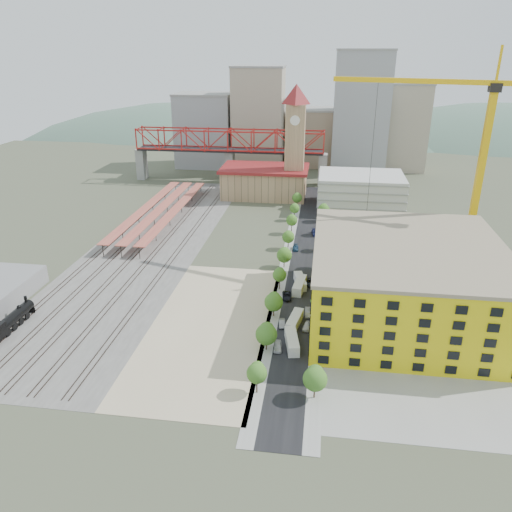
# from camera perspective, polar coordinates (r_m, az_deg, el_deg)

# --- Properties ---
(ground) EXTENTS (400.00, 400.00, 0.00)m
(ground) POSITION_cam_1_polar(r_m,az_deg,el_deg) (147.91, -1.00, -1.84)
(ground) COLOR #474C38
(ground) RESTS_ON ground
(ballast_strip) EXTENTS (36.00, 165.00, 0.06)m
(ballast_strip) POSITION_cam_1_polar(r_m,az_deg,el_deg) (172.20, -12.01, 1.30)
(ballast_strip) COLOR #605E59
(ballast_strip) RESTS_ON ground
(dirt_lot) EXTENTS (28.00, 67.00, 0.06)m
(dirt_lot) POSITION_cam_1_polar(r_m,az_deg,el_deg) (121.19, -5.22, -7.87)
(dirt_lot) COLOR tan
(dirt_lot) RESTS_ON ground
(street_asphalt) EXTENTS (12.00, 170.00, 0.06)m
(street_asphalt) POSITION_cam_1_polar(r_m,az_deg,el_deg) (160.18, 5.49, 0.06)
(street_asphalt) COLOR black
(street_asphalt) RESTS_ON ground
(sidewalk_west) EXTENTS (3.00, 170.00, 0.04)m
(sidewalk_west) POSITION_cam_1_polar(r_m,az_deg,el_deg) (160.46, 3.53, 0.16)
(sidewalk_west) COLOR gray
(sidewalk_west) RESTS_ON ground
(sidewalk_east) EXTENTS (3.00, 170.00, 0.04)m
(sidewalk_east) POSITION_cam_1_polar(r_m,az_deg,el_deg) (160.10, 7.46, -0.05)
(sidewalk_east) COLOR gray
(sidewalk_east) RESTS_ON ground
(construction_pad) EXTENTS (50.00, 90.00, 0.06)m
(construction_pad) POSITION_cam_1_polar(r_m,az_deg,el_deg) (130.67, 17.57, -6.51)
(construction_pad) COLOR gray
(construction_pad) RESTS_ON ground
(rail_tracks) EXTENTS (26.56, 160.00, 0.18)m
(rail_tracks) POSITION_cam_1_polar(r_m,az_deg,el_deg) (172.76, -12.57, 1.37)
(rail_tracks) COLOR #382B23
(rail_tracks) RESTS_ON ground
(platform_canopies) EXTENTS (16.00, 80.00, 4.12)m
(platform_canopies) POSITION_cam_1_polar(r_m,az_deg,el_deg) (196.98, -10.86, 5.35)
(platform_canopies) COLOR #BD6648
(platform_canopies) RESTS_ON ground
(station_hall) EXTENTS (38.00, 24.00, 13.10)m
(station_hall) POSITION_cam_1_polar(r_m,az_deg,el_deg) (223.24, 1.00, 8.52)
(station_hall) COLOR tan
(station_hall) RESTS_ON ground
(clock_tower) EXTENTS (12.00, 12.00, 52.00)m
(clock_tower) POSITION_cam_1_polar(r_m,az_deg,el_deg) (215.71, 4.51, 13.93)
(clock_tower) COLOR tan
(clock_tower) RESTS_ON ground
(parking_garage) EXTENTS (34.00, 26.00, 14.00)m
(parking_garage) POSITION_cam_1_polar(r_m,az_deg,el_deg) (210.52, 11.82, 7.26)
(parking_garage) COLOR silver
(parking_garage) RESTS_ON ground
(truss_bridge) EXTENTS (94.00, 9.60, 25.60)m
(truss_bridge) POSITION_cam_1_polar(r_m,az_deg,el_deg) (245.98, -3.05, 12.73)
(truss_bridge) COLOR gray
(truss_bridge) RESTS_ON ground
(construction_building) EXTENTS (44.60, 50.60, 18.80)m
(construction_building) POSITION_cam_1_polar(r_m,az_deg,el_deg) (125.99, 16.73, -2.73)
(construction_building) COLOR yellow
(construction_building) RESTS_ON ground
(street_trees) EXTENTS (15.40, 124.40, 8.00)m
(street_trees) POSITION_cam_1_polar(r_m,az_deg,el_deg) (151.01, 5.30, -1.41)
(street_trees) COLOR #305D1B
(street_trees) RESTS_ON ground
(skyline) EXTENTS (133.00, 46.00, 60.00)m
(skyline) POSITION_cam_1_polar(r_m,az_deg,el_deg) (278.16, 5.24, 14.66)
(skyline) COLOR #9EA0A3
(skyline) RESTS_ON ground
(distant_hills) EXTENTS (647.00, 264.00, 227.00)m
(distant_hills) POSITION_cam_1_polar(r_m,az_deg,el_deg) (418.06, 10.82, 2.62)
(distant_hills) COLOR #4C6B59
(distant_hills) RESTS_ON ground
(locomotive) EXTENTS (2.91, 22.48, 5.62)m
(locomotive) POSITION_cam_1_polar(r_m,az_deg,el_deg) (130.20, -26.61, -7.08)
(locomotive) COLOR black
(locomotive) RESTS_ON ground
(tower_crane) EXTENTS (56.26, 19.01, 62.15)m
(tower_crane) POSITION_cam_1_polar(r_m,az_deg,el_deg) (150.31, 23.25, 12.09)
(tower_crane) COLOR yellow
(tower_crane) RESTS_ON ground
(site_trailer_a) EXTENTS (4.08, 9.61, 2.55)m
(site_trailer_a) POSITION_cam_1_polar(r_m,az_deg,el_deg) (112.51, 4.13, -9.72)
(site_trailer_a) COLOR silver
(site_trailer_a) RESTS_ON ground
(site_trailer_b) EXTENTS (3.90, 9.21, 2.44)m
(site_trailer_b) POSITION_cam_1_polar(r_m,az_deg,el_deg) (120.49, 4.45, -7.38)
(site_trailer_b) COLOR silver
(site_trailer_b) RESTS_ON ground
(site_trailer_c) EXTENTS (3.58, 9.87, 2.64)m
(site_trailer_c) POSITION_cam_1_polar(r_m,az_deg,el_deg) (137.19, 4.99, -3.39)
(site_trailer_c) COLOR silver
(site_trailer_c) RESTS_ON ground
(site_trailer_d) EXTENTS (4.20, 9.09, 2.41)m
(site_trailer_d) POSITION_cam_1_polar(r_m,az_deg,el_deg) (139.92, 5.06, -2.90)
(site_trailer_d) COLOR silver
(site_trailer_d) RESTS_ON ground
(car_0) EXTENTS (2.19, 4.62, 1.52)m
(car_0) POSITION_cam_1_polar(r_m,az_deg,el_deg) (111.60, 2.49, -10.29)
(car_0) COLOR silver
(car_0) RESTS_ON ground
(car_1) EXTENTS (1.87, 4.15, 1.32)m
(car_1) POSITION_cam_1_polar(r_m,az_deg,el_deg) (120.31, 2.98, -7.69)
(car_1) COLOR gray
(car_1) RESTS_ON ground
(car_2) EXTENTS (2.84, 5.27, 1.40)m
(car_2) POSITION_cam_1_polar(r_m,az_deg,el_deg) (132.68, 3.54, -4.60)
(car_2) COLOR black
(car_2) RESTS_ON ground
(car_3) EXTENTS (2.22, 4.66, 1.31)m
(car_3) POSITION_cam_1_polar(r_m,az_deg,el_deg) (164.32, 4.54, 0.93)
(car_3) COLOR navy
(car_3) RESTS_ON ground
(car_4) EXTENTS (2.28, 4.38, 1.42)m
(car_4) POSITION_cam_1_polar(r_m,az_deg,el_deg) (119.46, 5.85, -8.00)
(car_4) COLOR silver
(car_4) RESTS_ON ground
(car_5) EXTENTS (1.74, 4.65, 1.52)m
(car_5) POSITION_cam_1_polar(r_m,az_deg,el_deg) (125.23, 5.99, -6.43)
(car_5) COLOR gray
(car_5) RESTS_ON ground
(car_6) EXTENTS (2.48, 5.31, 1.47)m
(car_6) POSITION_cam_1_polar(r_m,az_deg,el_deg) (140.74, 6.29, -3.00)
(car_6) COLOR black
(car_6) RESTS_ON ground
(car_7) EXTENTS (3.16, 5.83, 1.60)m
(car_7) POSITION_cam_1_polar(r_m,az_deg,el_deg) (178.24, 6.79, 2.66)
(car_7) COLOR navy
(car_7) RESTS_ON ground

